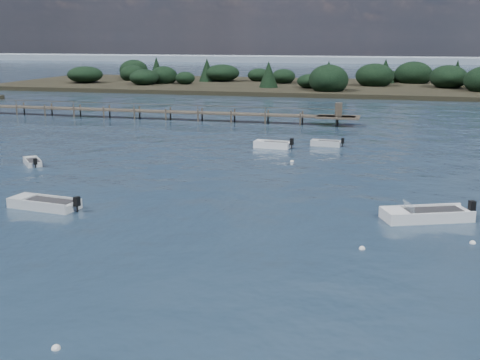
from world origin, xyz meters
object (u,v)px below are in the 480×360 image
(tender_far_grey_b, at_px, (326,144))
(dinghy_mid_white_b, at_px, (426,217))
(tender_far_grey, at_px, (32,163))
(dinghy_mid_grey, at_px, (44,205))
(jetty, at_px, (137,111))
(tender_far_white, at_px, (272,146))

(tender_far_grey_b, relative_size, dinghy_mid_white_b, 0.59)
(tender_far_grey, distance_m, dinghy_mid_grey, 13.86)
(tender_far_grey_b, height_order, dinghy_mid_white_b, dinghy_mid_white_b)
(tender_far_grey, xyz_separation_m, dinghy_mid_grey, (8.11, -11.24, 0.03))
(tender_far_grey_b, bearing_deg, jetty, 151.46)
(tender_far_white, distance_m, jetty, 26.69)
(tender_far_grey_b, xyz_separation_m, dinghy_mid_white_b, (8.30, -22.73, 0.02))
(dinghy_mid_grey, height_order, jetty, jetty)
(tender_far_white, bearing_deg, jetty, 142.12)
(dinghy_mid_grey, bearing_deg, tender_far_white, 68.09)
(dinghy_mid_grey, bearing_deg, dinghy_mid_white_b, 8.23)
(tender_far_grey_b, bearing_deg, tender_far_white, -154.39)
(tender_far_grey, distance_m, jetty, 29.05)
(tender_far_grey, height_order, tender_far_white, tender_far_white)
(tender_far_grey, bearing_deg, dinghy_mid_white_b, -14.52)
(tender_far_grey_b, relative_size, tender_far_white, 0.84)
(tender_far_grey_b, bearing_deg, dinghy_mid_white_b, -69.94)
(tender_far_grey, height_order, tender_far_grey_b, tender_far_grey_b)
(tender_far_grey, xyz_separation_m, tender_far_grey_b, (22.46, 14.76, 0.02))
(tender_far_grey, xyz_separation_m, jetty, (-3.42, 28.83, 0.85))
(tender_far_grey, relative_size, dinghy_mid_grey, 0.57)
(dinghy_mid_white_b, xyz_separation_m, dinghy_mid_grey, (-22.65, -3.27, -0.01))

